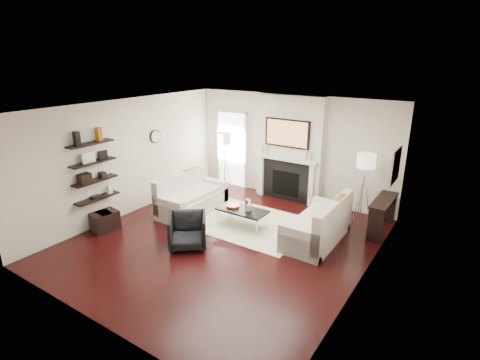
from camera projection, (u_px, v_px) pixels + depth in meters
The scene contains 71 objects.
room_envelope at pixel (223, 178), 7.25m from camera, with size 6.00×6.00×6.00m.
chimney_breast at pixel (289, 149), 9.52m from camera, with size 1.80×0.25×2.70m, color silver.
fireplace_surround at pixel (286, 181), 9.68m from camera, with size 1.30×0.02×1.04m, color black.
firebox at pixel (285, 184), 9.70m from camera, with size 0.75×0.02×0.65m, color black.
mantel_pilaster_l at pixel (261, 175), 10.02m from camera, with size 0.12×0.08×1.10m, color white.
mantel_pilaster_r at pixel (311, 185), 9.27m from camera, with size 0.12×0.08×1.10m, color white.
mantel_shelf at pixel (286, 159), 9.45m from camera, with size 1.70×0.18×0.07m, color white.
tv_body at pixel (287, 133), 9.25m from camera, with size 1.20×0.06×0.70m, color black.
tv_screen at pixel (287, 133), 9.23m from camera, with size 1.10×0.01×0.62m, color #BF723F.
candlestick_l_tall at pixel (267, 149), 9.68m from camera, with size 0.04×0.04×0.30m, color silver.
candlestick_l_short at pixel (263, 149), 9.76m from camera, with size 0.04×0.04×0.24m, color silver.
candlestick_r_tall at pixel (306, 155), 9.11m from camera, with size 0.04×0.04×0.30m, color silver.
candlestick_r_short at pixel (311, 157), 9.05m from camera, with size 0.04×0.04×0.24m, color silver.
hallway_panel at pixel (232, 150), 10.67m from camera, with size 0.90×0.02×2.10m, color white.
door_trim_l at pixel (218, 148), 10.90m from camera, with size 0.06×0.06×2.16m, color white.
door_trim_r at pixel (246, 152), 10.40m from camera, with size 0.06×0.06×2.16m, color white.
door_trim_top at pixel (231, 112), 10.30m from camera, with size 1.02×0.06×0.06m, color white.
rug at pixel (249, 223), 8.48m from camera, with size 2.60×2.00×0.01m, color beige.
loveseat_left_base at pixel (193, 203), 9.04m from camera, with size 0.85×1.80×0.42m, color silver.
loveseat_left_back at pixel (182, 189), 9.12m from camera, with size 0.18×1.80×0.80m, color silver.
loveseat_left_arm_n at pixel (169, 211), 8.38m from camera, with size 0.85×0.18×0.60m, color silver.
loveseat_left_arm_s at pixel (213, 190), 9.65m from camera, with size 0.85×0.18×0.60m, color silver.
loveseat_left_cushion at pixel (194, 194), 8.93m from camera, with size 0.63×1.44×0.10m, color silver.
pillow_left_orange at pixel (189, 177), 9.29m from camera, with size 0.10×0.42×0.42m, color #9F5E13.
pillow_left_charcoal at pixel (173, 184), 8.82m from camera, with size 0.10×0.40×0.40m, color black.
loveseat_right_base at pixel (316, 231), 7.63m from camera, with size 0.85×1.80×0.42m, color silver.
loveseat_right_back at pixel (333, 221), 7.35m from camera, with size 0.18×1.80×0.80m, color silver.
loveseat_right_arm_n at pixel (300, 243), 6.96m from camera, with size 0.85×0.18×0.60m, color silver.
loveseat_right_arm_s at pixel (331, 214), 8.24m from camera, with size 0.85×0.18×0.60m, color silver.
loveseat_right_cushion at pixel (315, 219), 7.57m from camera, with size 0.63×1.44×0.10m, color silver.
pillow_right_orange at pixel (339, 206), 7.53m from camera, with size 0.10×0.42×0.42m, color #9F5E13.
pillow_right_charcoal at pixel (328, 217), 7.06m from camera, with size 0.10×0.40×0.40m, color black.
coffee_table at pixel (242, 210), 8.17m from camera, with size 1.10×0.55×0.04m, color black.
coffee_leg_nw at pixel (218, 217), 8.33m from camera, with size 0.02×0.02×0.38m, color silver.
coffee_leg_ne at pixel (257, 228), 7.80m from camera, with size 0.02×0.02×0.38m, color silver.
coffee_leg_sw at pixel (229, 211), 8.68m from camera, with size 0.02×0.02×0.38m, color silver.
coffee_leg_se at pixel (267, 221), 8.15m from camera, with size 0.02×0.02×0.38m, color silver.
hurricane_glass at pixel (248, 205), 8.04m from camera, with size 0.15×0.15×0.26m, color white.
hurricane_candle at pixel (248, 208), 8.06m from camera, with size 0.10×0.10×0.14m, color white.
copper_bowl at pixel (233, 206), 8.29m from camera, with size 0.29×0.29×0.05m, color #B13A1D.
armchair at pixel (188, 229), 7.36m from camera, with size 0.71×0.67×0.73m, color black.
lamp_left_post at pixel (224, 168), 10.50m from camera, with size 0.02×0.02×1.20m, color silver.
lamp_left_shade at pixel (224, 138), 10.23m from camera, with size 0.40×0.40×0.30m, color white.
lamp_left_leg_a at pixel (227, 169), 10.44m from camera, with size 0.02×0.02×1.25m, color silver.
lamp_left_leg_b at pixel (225, 167), 10.61m from camera, with size 0.02×0.02×1.25m, color silver.
lamp_left_leg_c at pixel (221, 169), 10.46m from camera, with size 0.02×0.02×1.25m, color silver.
lamp_right_post at pixel (362, 197), 8.35m from camera, with size 0.02×0.02×1.20m, color silver.
lamp_right_shade at pixel (366, 161), 8.08m from camera, with size 0.40×0.40×0.30m, color white.
lamp_right_leg_a at pixel (367, 198), 8.30m from camera, with size 0.02×0.02×1.25m, color silver.
lamp_right_leg_b at pixel (361, 196), 8.46m from camera, with size 0.02×0.02×1.25m, color silver.
lamp_right_leg_c at pixel (358, 198), 8.31m from camera, with size 0.02×0.02×1.25m, color silver.
console_top at pixel (384, 200), 7.84m from camera, with size 0.35×1.20×0.04m, color black.
console_leg_n at pixel (375, 226), 7.52m from camera, with size 0.30×0.04×0.71m, color black.
console_leg_s at pixel (388, 208), 8.39m from camera, with size 0.30×0.04×0.71m, color black.
wall_art at pixel (396, 166), 7.37m from camera, with size 0.03×0.70×0.70m, color #9C764E.
shelf_bottom at pixel (98, 198), 8.04m from camera, with size 0.25×1.00×0.04m, color black.
shelf_lower at pixel (95, 180), 7.91m from camera, with size 0.25×1.00×0.04m, color black.
shelf_upper at pixel (93, 162), 7.78m from camera, with size 0.25×1.00×0.04m, color black.
shelf_top at pixel (90, 144), 7.66m from camera, with size 0.25×1.00×0.04m, color black.
decor_magfile_a at pixel (77, 139), 7.38m from camera, with size 0.12×0.10×0.28m, color black.
decor_magfile_b at pixel (99, 134), 7.78m from camera, with size 0.12×0.10×0.28m, color #9F5E13.
decor_frame_a at pixel (89, 157), 7.68m from camera, with size 0.04×0.30×0.22m, color white.
decor_frame_b at pixel (103, 155), 7.96m from camera, with size 0.04×0.22×0.18m, color black.
decor_wine_rack at pixel (84, 178), 7.68m from camera, with size 0.18×0.25×0.20m, color black.
decor_box_small at pixel (102, 175), 8.04m from camera, with size 0.15×0.12×0.12m, color black.
decor_books at pixel (95, 197), 7.99m from camera, with size 0.14×0.20×0.05m, color black.
decor_box_tall at pixel (109, 189), 8.26m from camera, with size 0.10×0.10×0.18m, color white.
clock_rim at pixel (155, 136), 9.28m from camera, with size 0.34×0.34×0.04m, color black.
clock_face at pixel (156, 136), 9.26m from camera, with size 0.29×0.29×0.01m, color white.
ottoman_near at pixel (108, 220), 8.19m from camera, with size 0.40×0.40×0.40m, color black.
ottoman_far at pixel (102, 222), 8.06m from camera, with size 0.40×0.40×0.40m, color black.
Camera 1 is at (4.08, -5.55, 3.65)m, focal length 28.00 mm.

